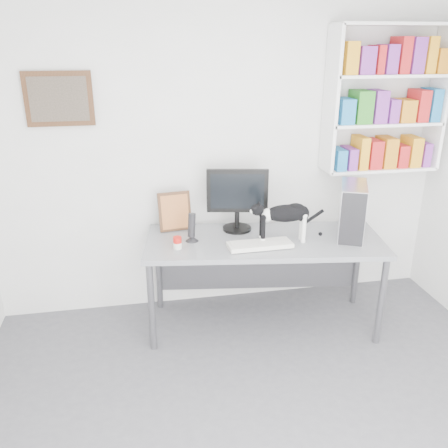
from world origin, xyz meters
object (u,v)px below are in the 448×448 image
(desk, at_px, (263,283))
(speaker, at_px, (192,227))
(pc_tower, at_px, (352,211))
(cat, at_px, (285,223))
(leaning_print, at_px, (175,211))
(soup_can, at_px, (177,243))
(bookshelf, at_px, (386,100))
(keyboard, at_px, (260,245))
(monitor, at_px, (237,199))

(desk, distance_m, speaker, 0.79)
(pc_tower, bearing_deg, cat, -153.52)
(leaning_print, height_order, soup_can, leaning_print)
(desk, relative_size, soup_can, 19.79)
(soup_can, bearing_deg, bookshelf, 13.41)
(bookshelf, bearing_deg, keyboard, -156.52)
(monitor, relative_size, cat, 1.02)
(pc_tower, height_order, soup_can, pc_tower)
(desk, relative_size, pc_tower, 4.35)
(bookshelf, bearing_deg, pc_tower, -133.87)
(soup_can, bearing_deg, keyboard, -7.79)
(desk, bearing_deg, speaker, -178.78)
(monitor, bearing_deg, pc_tower, -7.85)
(speaker, bearing_deg, leaning_print, 142.24)
(keyboard, relative_size, leaning_print, 1.47)
(bookshelf, bearing_deg, leaning_print, -178.74)
(keyboard, xyz_separation_m, leaning_print, (-0.62, 0.49, 0.15))
(bookshelf, bearing_deg, cat, -155.00)
(pc_tower, relative_size, soup_can, 4.55)
(bookshelf, xyz_separation_m, speaker, (-1.74, -0.32, -0.92))
(leaning_print, bearing_deg, bookshelf, -6.15)
(monitor, height_order, pc_tower, monitor)
(desk, xyz_separation_m, cat, (0.14, -0.08, 0.57))
(leaning_print, bearing_deg, speaker, -75.80)
(leaning_print, bearing_deg, monitor, -18.56)
(monitor, bearing_deg, bookshelf, 17.05)
(leaning_print, relative_size, soup_can, 3.52)
(keyboard, bearing_deg, speaker, 155.52)
(keyboard, xyz_separation_m, speaker, (-0.51, 0.22, 0.10))
(bookshelf, relative_size, desk, 0.64)
(pc_tower, distance_m, soup_can, 1.45)
(pc_tower, bearing_deg, speaker, -161.61)
(pc_tower, height_order, leaning_print, pc_tower)
(monitor, bearing_deg, desk, -43.33)
(speaker, bearing_deg, keyboard, 7.77)
(soup_can, relative_size, cat, 0.18)
(soup_can, bearing_deg, pc_tower, -0.10)
(pc_tower, xyz_separation_m, soup_can, (-1.44, 0.00, -0.17))
(leaning_print, bearing_deg, keyboard, -45.79)
(speaker, height_order, soup_can, speaker)
(desk, xyz_separation_m, soup_can, (-0.72, -0.06, 0.45))
(monitor, relative_size, pc_tower, 1.23)
(desk, height_order, leaning_print, leaning_print)
(speaker, bearing_deg, desk, 23.70)
(pc_tower, relative_size, cat, 0.83)
(bookshelf, height_order, pc_tower, bookshelf)
(speaker, bearing_deg, bookshelf, 40.96)
(bookshelf, distance_m, leaning_print, 2.04)
(bookshelf, height_order, monitor, bookshelf)
(bookshelf, xyz_separation_m, keyboard, (-1.23, -0.53, -1.03))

